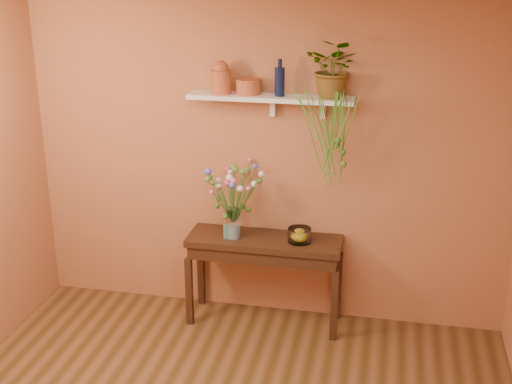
% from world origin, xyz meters
% --- Properties ---
extents(room, '(4.04, 4.04, 2.70)m').
position_xyz_m(room, '(0.00, 0.00, 1.35)').
color(room, brown).
rests_on(room, ground).
extents(sideboard, '(1.27, 0.41, 0.77)m').
position_xyz_m(sideboard, '(0.03, 1.78, 0.66)').
color(sideboard, '#341C11').
rests_on(sideboard, ground).
extents(wall_shelf, '(1.30, 0.24, 0.19)m').
position_xyz_m(wall_shelf, '(0.06, 1.87, 1.92)').
color(wall_shelf, white).
rests_on(wall_shelf, room).
extents(terracotta_jug, '(0.20, 0.20, 0.26)m').
position_xyz_m(terracotta_jug, '(-0.34, 1.85, 2.06)').
color(terracotta_jug, '#C1663B').
rests_on(terracotta_jug, wall_shelf).
extents(terracotta_pot, '(0.25, 0.25, 0.12)m').
position_xyz_m(terracotta_pot, '(-0.13, 1.89, 2.00)').
color(terracotta_pot, '#C1663B').
rests_on(terracotta_pot, wall_shelf).
extents(blue_bottle, '(0.09, 0.09, 0.29)m').
position_xyz_m(blue_bottle, '(0.12, 1.86, 2.05)').
color(blue_bottle, '#091337').
rests_on(blue_bottle, wall_shelf).
extents(spider_plant, '(0.49, 0.46, 0.44)m').
position_xyz_m(spider_plant, '(0.53, 1.90, 2.16)').
color(spider_plant, '#3D7424').
rests_on(spider_plant, wall_shelf).
extents(plant_fronds, '(0.50, 0.36, 0.78)m').
position_xyz_m(plant_fronds, '(0.56, 1.74, 1.66)').
color(plant_fronds, '#3D7424').
rests_on(plant_fronds, wall_shelf).
extents(glass_vase, '(0.12, 0.12, 0.25)m').
position_xyz_m(glass_vase, '(-0.23, 1.73, 0.88)').
color(glass_vase, white).
rests_on(glass_vase, sideboard).
extents(bouquet, '(0.49, 0.48, 0.49)m').
position_xyz_m(bouquet, '(-0.23, 1.75, 1.22)').
color(bouquet, '#386B28').
rests_on(bouquet, glass_vase).
extents(glass_bowl, '(0.19, 0.19, 0.11)m').
position_xyz_m(glass_bowl, '(0.32, 1.76, 0.82)').
color(glass_bowl, white).
rests_on(glass_bowl, sideboard).
extents(lemon, '(0.08, 0.08, 0.08)m').
position_xyz_m(lemon, '(0.31, 1.77, 0.82)').
color(lemon, yellow).
rests_on(lemon, glass_bowl).
extents(carton, '(0.07, 0.07, 0.12)m').
position_xyz_m(carton, '(-0.27, 1.71, 0.83)').
color(carton, teal).
rests_on(carton, sideboard).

